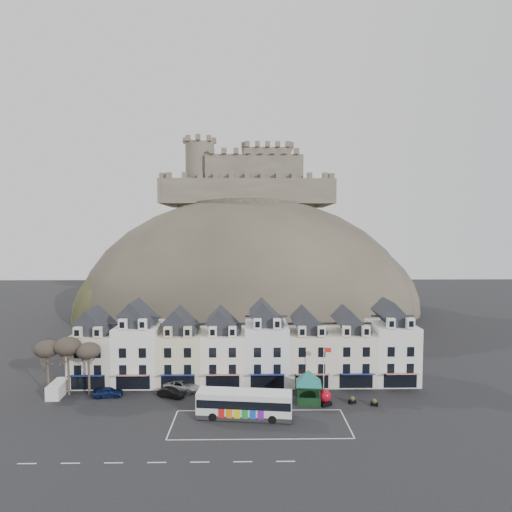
% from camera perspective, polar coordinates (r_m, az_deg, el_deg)
% --- Properties ---
extents(ground, '(300.00, 300.00, 0.00)m').
position_cam_1_polar(ground, '(53.25, -1.75, -23.44)').
color(ground, black).
rests_on(ground, ground).
extents(coach_bay_markings, '(22.00, 7.50, 0.01)m').
position_cam_1_polar(coach_bay_markings, '(54.38, 0.56, -22.84)').
color(coach_bay_markings, silver).
rests_on(coach_bay_markings, ground).
extents(townhouse_terrace, '(54.40, 9.35, 11.80)m').
position_cam_1_polar(townhouse_terrace, '(66.16, -1.41, -13.01)').
color(townhouse_terrace, beige).
rests_on(townhouse_terrace, ground).
extents(castle_hill, '(100.00, 76.00, 68.00)m').
position_cam_1_polar(castle_hill, '(118.85, -0.62, -8.11)').
color(castle_hill, '#353029').
rests_on(castle_hill, ground).
extents(castle, '(50.20, 22.20, 22.00)m').
position_cam_1_polar(castle, '(124.40, -1.00, 10.97)').
color(castle, brown).
rests_on(castle, ground).
extents(tree_left_far, '(3.61, 3.61, 8.24)m').
position_cam_1_polar(tree_left_far, '(67.39, -27.67, -11.71)').
color(tree_left_far, '#3C2F26').
rests_on(tree_left_far, ground).
extents(tree_left_mid, '(3.78, 3.78, 8.64)m').
position_cam_1_polar(tree_left_mid, '(66.03, -25.31, -11.64)').
color(tree_left_mid, '#3C2F26').
rests_on(tree_left_mid, ground).
extents(tree_left_near, '(3.43, 3.43, 7.84)m').
position_cam_1_polar(tree_left_near, '(65.06, -22.83, -12.44)').
color(tree_left_near, '#3C2F26').
rests_on(tree_left_near, ground).
extents(bus, '(12.52, 4.16, 3.47)m').
position_cam_1_polar(bus, '(55.13, -1.66, -20.26)').
color(bus, '#262628').
rests_on(bus, ground).
extents(bus_shelter, '(7.21, 7.21, 4.60)m').
position_cam_1_polar(bus_shelter, '(59.31, 7.52, -16.80)').
color(bus_shelter, black).
rests_on(bus_shelter, ground).
extents(red_buoy, '(1.90, 1.90, 2.16)m').
position_cam_1_polar(red_buoy, '(59.66, 9.80, -19.25)').
color(red_buoy, black).
rests_on(red_buoy, ground).
extents(flagpole, '(1.08, 0.24, 7.54)m').
position_cam_1_polar(flagpole, '(61.07, 9.74, -15.48)').
color(flagpole, silver).
rests_on(flagpole, ground).
extents(white_van, '(2.17, 4.48, 1.99)m').
position_cam_1_polar(white_van, '(68.38, -26.43, -16.63)').
color(white_van, silver).
rests_on(white_van, ground).
extents(planter_west, '(1.16, 0.88, 1.04)m').
position_cam_1_polar(planter_west, '(61.08, 13.59, -19.35)').
color(planter_west, black).
rests_on(planter_west, ground).
extents(planter_east, '(1.10, 0.78, 1.00)m').
position_cam_1_polar(planter_east, '(61.13, 16.54, -19.40)').
color(planter_east, black).
rests_on(planter_east, ground).
extents(car_navy, '(4.39, 2.09, 1.45)m').
position_cam_1_polar(car_navy, '(65.18, -20.40, -17.75)').
color(car_navy, '#0D1943').
rests_on(car_navy, ground).
extents(car_black, '(4.17, 2.69, 1.30)m').
position_cam_1_polar(car_black, '(62.69, -12.08, -18.56)').
color(car_black, black).
rests_on(car_black, ground).
extents(car_silver, '(5.92, 3.86, 1.54)m').
position_cam_1_polar(car_silver, '(64.72, -10.53, -17.70)').
color(car_silver, '#A3A5AA').
rests_on(car_silver, ground).
extents(car_white, '(4.53, 2.23, 1.27)m').
position_cam_1_polar(car_white, '(61.69, -3.72, -18.88)').
color(car_white, silver).
rests_on(car_white, ground).
extents(car_maroon, '(3.82, 2.15, 1.23)m').
position_cam_1_polar(car_maroon, '(61.68, 1.77, -18.90)').
color(car_maroon, '#630516').
rests_on(car_maroon, ground).
extents(car_charcoal, '(4.05, 1.78, 1.29)m').
position_cam_1_polar(car_charcoal, '(63.34, 7.98, -18.28)').
color(car_charcoal, black).
rests_on(car_charcoal, ground).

